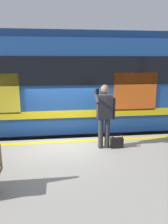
{
  "coord_description": "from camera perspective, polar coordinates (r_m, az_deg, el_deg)",
  "views": [
    {
      "loc": [
        0.3,
        6.45,
        3.37
      ],
      "look_at": [
        -0.48,
        0.3,
        1.9
      ],
      "focal_mm": 35.04,
      "sensor_mm": 36.0,
      "label": 1
    }
  ],
  "objects": [
    {
      "name": "ground_plane",
      "position": [
        7.29,
        -4.18,
        -14.21
      ],
      "size": [
        24.11,
        24.11,
        0.0
      ],
      "primitive_type": "plane",
      "color": "#3D3D3F"
    },
    {
      "name": "platform",
      "position": [
        5.1,
        -2.78,
        -20.95
      ],
      "size": [
        14.53,
        4.51,
        1.0
      ],
      "primitive_type": "cube",
      "color": "#9E998E",
      "rests_on": "ground"
    },
    {
      "name": "track_rail_far",
      "position": [
        9.78,
        -5.09,
        -6.33
      ],
      "size": [
        18.89,
        0.08,
        0.16
      ],
      "primitive_type": "cube",
      "color": "slate",
      "rests_on": "ground"
    },
    {
      "name": "track_rail_near",
      "position": [
        8.45,
        -4.7,
        -9.6
      ],
      "size": [
        18.89,
        0.08,
        0.16
      ],
      "primitive_type": "cube",
      "color": "slate",
      "rests_on": "ground"
    },
    {
      "name": "safety_line",
      "position": [
        6.6,
        -4.18,
        -7.71
      ],
      "size": [
        14.24,
        0.16,
        0.01
      ],
      "primitive_type": "cube",
      "color": "yellow",
      "rests_on": "platform"
    },
    {
      "name": "train_carriage",
      "position": [
        8.53,
        -4.81,
        8.18
      ],
      "size": [
        12.76,
        3.12,
        4.13
      ],
      "color": "#1E478C",
      "rests_on": "ground"
    },
    {
      "name": "passenger",
      "position": [
        5.89,
        5.37,
        0.16
      ],
      "size": [
        0.57,
        0.55,
        1.75
      ],
      "color": "#262628",
      "rests_on": "platform"
    },
    {
      "name": "handbag",
      "position": [
        6.18,
        8.55,
        -7.75
      ],
      "size": [
        0.35,
        0.32,
        0.35
      ],
      "color": "black",
      "rests_on": "platform"
    }
  ]
}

